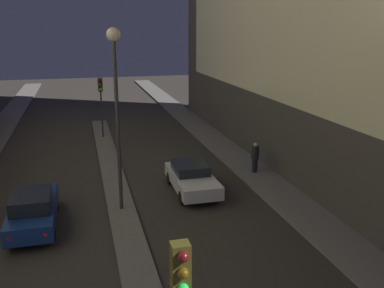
{
  "coord_description": "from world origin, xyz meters",
  "views": [
    {
      "loc": [
        -1.44,
        -2.4,
        7.73
      ],
      "look_at": [
        5.28,
        22.9,
        0.5
      ],
      "focal_mm": 40.0,
      "sensor_mm": 36.0,
      "label": 1
    }
  ],
  "objects_px": {
    "car_left_lane": "(33,209)",
    "car_right_lane": "(192,178)",
    "traffic_light_mid": "(101,94)",
    "street_lamp": "(116,84)",
    "pedestrian_on_right_sidewalk": "(255,157)"
  },
  "relations": [
    {
      "from": "street_lamp",
      "to": "car_right_lane",
      "type": "relative_size",
      "value": 1.77
    },
    {
      "from": "traffic_light_mid",
      "to": "car_left_lane",
      "type": "distance_m",
      "value": 14.1
    },
    {
      "from": "car_left_lane",
      "to": "pedestrian_on_right_sidewalk",
      "type": "bearing_deg",
      "value": 18.58
    },
    {
      "from": "traffic_light_mid",
      "to": "street_lamp",
      "type": "xyz_separation_m",
      "value": [
        0.0,
        -12.76,
        2.31
      ]
    },
    {
      "from": "traffic_light_mid",
      "to": "car_right_lane",
      "type": "distance_m",
      "value": 12.13
    },
    {
      "from": "street_lamp",
      "to": "pedestrian_on_right_sidewalk",
      "type": "relative_size",
      "value": 4.65
    },
    {
      "from": "traffic_light_mid",
      "to": "car_right_lane",
      "type": "xyz_separation_m",
      "value": [
        3.51,
        -11.34,
        -2.48
      ]
    },
    {
      "from": "street_lamp",
      "to": "car_left_lane",
      "type": "relative_size",
      "value": 1.68
    },
    {
      "from": "traffic_light_mid",
      "to": "street_lamp",
      "type": "distance_m",
      "value": 12.97
    },
    {
      "from": "traffic_light_mid",
      "to": "street_lamp",
      "type": "relative_size",
      "value": 0.55
    },
    {
      "from": "car_right_lane",
      "to": "pedestrian_on_right_sidewalk",
      "type": "relative_size",
      "value": 2.63
    },
    {
      "from": "car_right_lane",
      "to": "pedestrian_on_right_sidewalk",
      "type": "distance_m",
      "value": 4.25
    },
    {
      "from": "car_right_lane",
      "to": "traffic_light_mid",
      "type": "bearing_deg",
      "value": 107.2
    },
    {
      "from": "pedestrian_on_right_sidewalk",
      "to": "street_lamp",
      "type": "bearing_deg",
      "value": -158.0
    },
    {
      "from": "car_left_lane",
      "to": "car_right_lane",
      "type": "xyz_separation_m",
      "value": [
        7.02,
        2.09,
        -0.06
      ]
    }
  ]
}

